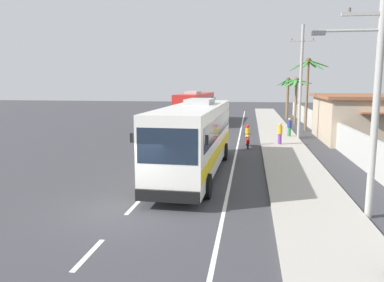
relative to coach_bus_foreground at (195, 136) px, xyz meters
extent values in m
plane|color=#3A3A3F|center=(-1.55, -6.60, -1.99)|extent=(160.00, 160.00, 0.00)
cube|color=#A8A399|center=(5.25, 3.40, -1.92)|extent=(3.20, 90.00, 0.14)
cube|color=white|center=(-1.55, -9.87, -1.98)|extent=(0.16, 2.00, 0.01)
cube|color=white|center=(-1.55, -5.68, -1.98)|extent=(0.16, 2.00, 0.01)
cube|color=white|center=(-1.55, -1.50, -1.98)|extent=(0.16, 2.00, 0.01)
cube|color=white|center=(-1.55, 2.69, -1.98)|extent=(0.16, 2.00, 0.01)
cube|color=white|center=(-1.55, 6.87, -1.98)|extent=(0.16, 2.00, 0.01)
cube|color=white|center=(-1.55, 11.05, -1.98)|extent=(0.16, 2.00, 0.01)
cube|color=white|center=(-1.55, 15.24, -1.98)|extent=(0.16, 2.00, 0.01)
cube|color=white|center=(-1.55, 19.42, -1.98)|extent=(0.16, 2.00, 0.01)
cube|color=white|center=(-1.55, 23.60, -1.98)|extent=(0.16, 2.00, 0.01)
cube|color=white|center=(-1.55, 27.79, -1.98)|extent=(0.16, 2.00, 0.01)
cube|color=white|center=(-1.55, 31.97, -1.98)|extent=(0.16, 2.00, 0.01)
cube|color=white|center=(-1.55, 36.16, -1.98)|extent=(0.16, 2.00, 0.01)
cube|color=white|center=(-1.55, 40.34, -1.98)|extent=(0.16, 2.00, 0.01)
cube|color=white|center=(1.91, 8.40, -1.98)|extent=(0.14, 70.00, 0.01)
cube|color=#B2B2AD|center=(9.05, 7.40, -1.06)|extent=(0.24, 60.00, 1.87)
cube|color=silver|center=(0.00, -0.03, -0.02)|extent=(2.76, 12.15, 3.15)
cube|color=#192333|center=(0.00, 0.17, 0.53)|extent=(2.77, 11.18, 1.01)
cube|color=#192333|center=(-0.15, -6.03, 0.45)|extent=(2.27, 0.16, 1.32)
cube|color=yellow|center=(0.00, -0.03, -0.73)|extent=(2.79, 11.91, 0.57)
cube|color=black|center=(-0.15, -6.12, -1.40)|extent=(2.42, 0.22, 0.44)
cube|color=#B7B7B7|center=(0.04, 1.48, 1.69)|extent=(1.42, 2.69, 0.28)
cube|color=black|center=(1.27, -5.85, 0.69)|extent=(0.12, 0.08, 0.36)
cube|color=black|center=(-1.55, -5.78, 0.69)|extent=(0.12, 0.08, 0.36)
cylinder|color=black|center=(1.10, -4.29, -1.47)|extent=(0.35, 1.05, 1.04)
cylinder|color=black|center=(-1.31, -4.23, -1.47)|extent=(0.35, 1.05, 1.04)
cylinder|color=black|center=(1.29, 3.57, -1.47)|extent=(0.35, 1.05, 1.04)
cylinder|color=black|center=(-1.12, 3.63, -1.47)|extent=(0.35, 1.05, 1.04)
cube|color=red|center=(-3.54, 24.41, -0.07)|extent=(3.14, 12.30, 3.06)
cube|color=#192333|center=(-3.55, 24.21, 0.47)|extent=(3.12, 11.33, 0.98)
cube|color=#192333|center=(-3.20, 30.45, 0.39)|extent=(2.25, 0.23, 1.29)
cube|color=#1E843D|center=(-3.54, 24.41, -0.75)|extent=(3.17, 12.06, 0.55)
cube|color=black|center=(-3.19, 30.54, -1.40)|extent=(2.40, 0.30, 0.44)
cube|color=#B7B7B7|center=(-3.63, 22.89, 1.61)|extent=(1.50, 2.75, 0.28)
cube|color=black|center=(-4.61, 30.33, 0.62)|extent=(0.12, 0.09, 0.36)
cube|color=black|center=(-1.81, 30.16, 0.62)|extent=(0.12, 0.09, 0.36)
cylinder|color=black|center=(-4.50, 28.74, -1.47)|extent=(0.38, 1.06, 1.04)
cylinder|color=black|center=(-2.10, 28.60, -1.47)|extent=(0.38, 1.06, 1.04)
cylinder|color=black|center=(-4.95, 20.83, -1.47)|extent=(0.38, 1.06, 1.04)
cylinder|color=black|center=(-2.55, 20.70, -1.47)|extent=(0.38, 1.06, 1.04)
cylinder|color=black|center=(2.67, 7.73, -1.69)|extent=(0.13, 0.60, 0.60)
cylinder|color=black|center=(2.61, 9.09, -1.69)|extent=(0.15, 0.60, 0.60)
cube|color=red|center=(2.64, 8.36, -1.47)|extent=(0.29, 1.11, 0.36)
cube|color=black|center=(2.63, 8.66, -1.27)|extent=(0.27, 0.61, 0.12)
cylinder|color=gray|center=(2.67, 7.85, -1.39)|extent=(0.07, 0.32, 0.67)
cylinder|color=black|center=(2.66, 7.95, -0.95)|extent=(0.56, 0.07, 0.04)
sphere|color=#EAEACC|center=(2.67, 7.83, -1.09)|extent=(0.14, 0.14, 0.14)
cylinder|color=gold|center=(2.63, 8.61, -0.93)|extent=(0.32, 0.32, 0.68)
sphere|color=red|center=(2.63, 8.61, -0.46)|extent=(0.26, 0.26, 0.26)
cylinder|color=#75388E|center=(5.02, 9.35, -1.46)|extent=(0.28, 0.28, 0.77)
cylinder|color=gold|center=(5.02, 9.35, -0.77)|extent=(0.36, 0.36, 0.61)
sphere|color=tan|center=(5.02, 9.35, -0.36)|extent=(0.24, 0.24, 0.24)
cylinder|color=#2D7A47|center=(6.14, 13.76, -1.47)|extent=(0.28, 0.28, 0.76)
cylinder|color=navy|center=(6.14, 13.76, -0.79)|extent=(0.36, 0.36, 0.60)
sphere|color=tan|center=(6.14, 13.76, -0.38)|extent=(0.24, 0.24, 0.24)
cylinder|color=#9E9E99|center=(6.97, -5.62, 2.12)|extent=(0.24, 0.24, 8.22)
cube|color=#9E9E99|center=(6.97, -5.62, 4.95)|extent=(2.60, 0.12, 0.12)
cylinder|color=#4C4742|center=(5.93, -5.62, 5.07)|extent=(0.08, 0.08, 0.16)
cylinder|color=#9E9E99|center=(5.97, -5.62, 4.42)|extent=(2.00, 0.09, 0.09)
cube|color=#4C4C51|center=(4.97, -5.62, 4.36)|extent=(0.44, 0.24, 0.14)
cylinder|color=#9E9E99|center=(6.86, 13.37, 2.70)|extent=(0.24, 0.24, 9.37)
cube|color=#9E9E99|center=(6.86, 13.37, 6.06)|extent=(2.11, 0.12, 0.12)
cylinder|color=#4C4742|center=(6.02, 13.37, 6.18)|extent=(0.08, 0.08, 0.16)
cylinder|color=#4C4742|center=(7.71, 13.37, 6.18)|extent=(0.08, 0.08, 0.16)
cylinder|color=brown|center=(7.53, 31.22, 0.52)|extent=(0.36, 0.36, 5.02)
ellipsoid|color=#28702D|center=(8.30, 31.37, 2.90)|extent=(1.63, 0.66, 0.59)
ellipsoid|color=#28702D|center=(7.93, 31.86, 2.82)|extent=(1.13, 1.51, 0.73)
ellipsoid|color=#28702D|center=(7.18, 31.82, 2.72)|extent=(1.05, 1.44, 0.94)
ellipsoid|color=#28702D|center=(6.83, 31.21, 2.71)|extent=(1.46, 0.37, 0.94)
ellipsoid|color=#28702D|center=(7.28, 30.57, 2.71)|extent=(0.86, 1.49, 0.94)
ellipsoid|color=#28702D|center=(7.88, 30.54, 2.85)|extent=(1.04, 1.56, 0.67)
sphere|color=brown|center=(7.53, 31.22, 3.08)|extent=(0.56, 0.56, 0.56)
cylinder|color=brown|center=(8.23, 19.17, 1.38)|extent=(0.25, 0.25, 6.74)
ellipsoid|color=#337F33|center=(9.21, 19.23, 4.52)|extent=(2.02, 0.48, 0.79)
ellipsoid|color=#337F33|center=(8.73, 20.02, 4.53)|extent=(1.33, 1.91, 0.77)
ellipsoid|color=#337F33|center=(7.71, 20.01, 4.55)|extent=(1.37, 1.90, 0.73)
ellipsoid|color=#337F33|center=(7.33, 19.14, 4.34)|extent=(1.87, 0.43, 1.14)
ellipsoid|color=#337F33|center=(7.73, 18.44, 4.32)|extent=(1.34, 1.72, 1.17)
ellipsoid|color=#337F33|center=(8.83, 18.48, 4.36)|extent=(1.50, 1.66, 1.10)
sphere|color=brown|center=(8.23, 19.17, 4.81)|extent=(0.56, 0.56, 0.56)
cylinder|color=brown|center=(7.87, 24.93, 0.48)|extent=(0.27, 0.27, 4.94)
ellipsoid|color=#3D893D|center=(8.74, 25.05, 2.82)|extent=(1.83, 0.59, 0.59)
ellipsoid|color=#3D893D|center=(8.33, 25.64, 2.72)|extent=(1.25, 1.66, 0.77)
ellipsoid|color=#3D893D|center=(7.57, 25.69, 2.66)|extent=(0.96, 1.71, 0.90)
ellipsoid|color=#3D893D|center=(7.07, 25.29, 2.79)|extent=(1.77, 1.06, 0.65)
ellipsoid|color=#3D893D|center=(7.17, 24.54, 2.61)|extent=(1.63, 1.11, 0.98)
ellipsoid|color=#3D893D|center=(7.61, 24.17, 2.62)|extent=(0.87, 1.69, 0.98)
ellipsoid|color=#3D893D|center=(8.45, 24.33, 2.67)|extent=(1.45, 1.48, 0.87)
sphere|color=brown|center=(7.87, 24.93, 3.00)|extent=(0.56, 0.56, 0.56)
camera|label=1|loc=(2.77, -19.09, 2.73)|focal=35.18mm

